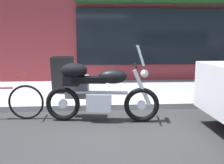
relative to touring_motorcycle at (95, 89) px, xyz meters
The scene contains 3 objects.
ground_plane 0.77m from the touring_motorcycle, 52.51° to the right, with size 80.00×80.00×0.00m, color #2E2E2E.
touring_motorcycle is the anchor object (origin of this frame).
sandwich_board_sign 2.06m from the touring_motorcycle, 113.16° to the left, with size 0.55×0.41×0.93m.
Camera 1 is at (-0.29, -4.21, 1.54)m, focal length 40.92 mm.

